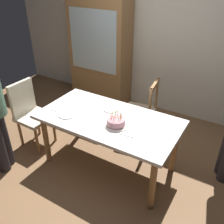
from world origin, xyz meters
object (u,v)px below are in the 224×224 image
at_px(chair_upholstered, 30,111).
at_px(plate_far_side, 111,109).
at_px(birthday_cake, 116,122).
at_px(plate_near_celebrant, 67,115).
at_px(china_cabinet, 100,52).
at_px(chair_spindle_back, 141,112).
at_px(dining_table, 109,124).

bearing_deg(chair_upholstered, plate_far_side, 16.20).
bearing_deg(chair_upholstered, birthday_cake, 1.77).
bearing_deg(plate_near_celebrant, plate_far_side, 46.21).
distance_m(birthday_cake, chair_upholstered, 1.43).
distance_m(chair_upholstered, china_cabinet, 1.75).
xyz_separation_m(plate_near_celebrant, chair_spindle_back, (0.55, 0.97, -0.29)).
bearing_deg(dining_table, china_cabinet, 126.25).
height_order(plate_far_side, chair_upholstered, chair_upholstered).
relative_size(dining_table, birthday_cake, 6.12).
relative_size(plate_near_celebrant, china_cabinet, 0.12).
distance_m(plate_near_celebrant, china_cabinet, 1.89).
bearing_deg(chair_upholstered, chair_spindle_back, 34.36).
relative_size(birthday_cake, chair_spindle_back, 0.29).
distance_m(dining_table, plate_far_side, 0.24).
distance_m(plate_far_side, china_cabinet, 1.73).
distance_m(dining_table, chair_spindle_back, 0.80).
distance_m(chair_spindle_back, china_cabinet, 1.54).
height_order(dining_table, chair_upholstered, chair_upholstered).
relative_size(plate_near_celebrant, chair_upholstered, 0.23).
bearing_deg(birthday_cake, plate_near_celebrant, -170.26).
xyz_separation_m(plate_far_side, china_cabinet, (-1.06, 1.36, 0.21)).
bearing_deg(plate_near_celebrant, dining_table, 23.11).
relative_size(plate_near_celebrant, plate_far_side, 1.00).
height_order(plate_near_celebrant, chair_upholstered, chair_upholstered).
height_order(plate_near_celebrant, china_cabinet, china_cabinet).
bearing_deg(plate_near_celebrant, chair_spindle_back, 60.42).
relative_size(dining_table, plate_far_side, 7.79).
xyz_separation_m(dining_table, plate_near_celebrant, (-0.47, -0.20, 0.09)).
distance_m(dining_table, chair_upholstered, 1.26).
xyz_separation_m(dining_table, plate_far_side, (-0.09, 0.20, 0.09)).
bearing_deg(birthday_cake, china_cabinet, 128.28).
distance_m(dining_table, plate_near_celebrant, 0.52).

